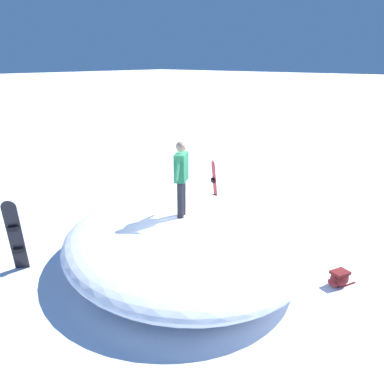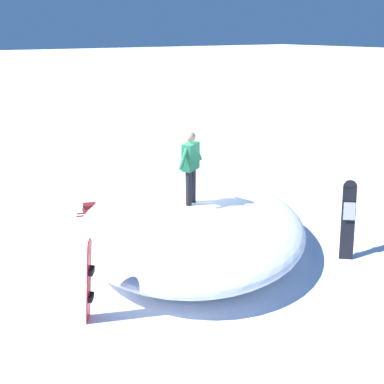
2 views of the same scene
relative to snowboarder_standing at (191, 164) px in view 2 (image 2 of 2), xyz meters
The scene contains 6 objects.
ground 2.14m from the snowboarder_standing, 41.06° to the left, with size 240.00×240.00×0.00m, color white.
snow_mound 1.49m from the snowboarder_standing, 55.42° to the left, with size 5.18×6.12×1.08m, color white.
snowboarder_standing is the anchor object (origin of this frame).
snowboard_primary_upright 3.49m from the snowboarder_standing, 154.79° to the right, with size 0.29×0.32×1.57m.
snowboard_secondary_upright 3.67m from the snowboarder_standing, 39.60° to the right, with size 0.53×0.55×1.71m.
backpack_near 3.84m from the snowboarder_standing, 112.03° to the left, with size 0.65×0.45×0.32m.
Camera 2 is at (-5.60, -8.21, 4.76)m, focal length 41.22 mm.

